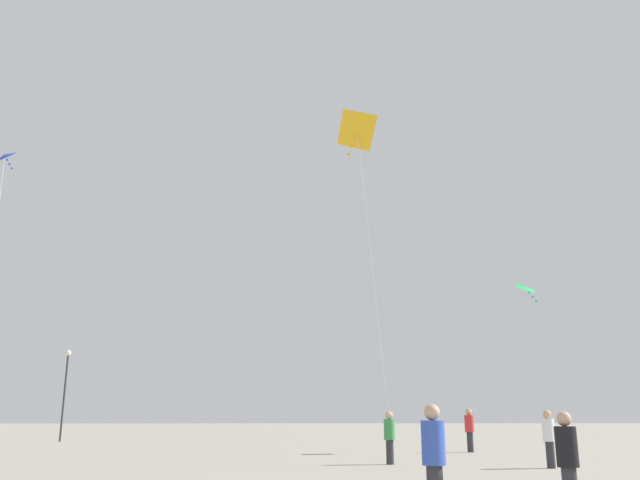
% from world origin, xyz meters
% --- Properties ---
extents(person_in_green, '(0.37, 0.37, 1.69)m').
position_xyz_m(person_in_green, '(2.46, 17.39, 0.92)').
color(person_in_green, '#2D2D33').
rests_on(person_in_green, ground_plane).
extents(person_in_blue, '(0.37, 0.37, 1.71)m').
position_xyz_m(person_in_blue, '(1.20, 5.64, 0.94)').
color(person_in_blue, '#2D2D33').
rests_on(person_in_blue, ground_plane).
extents(person_in_red, '(0.40, 0.40, 1.85)m').
position_xyz_m(person_in_red, '(7.25, 24.66, 1.02)').
color(person_in_red, '#2D2D33').
rests_on(person_in_red, ground_plane).
extents(person_in_black, '(0.35, 0.35, 1.60)m').
position_xyz_m(person_in_black, '(3.44, 5.82, 0.88)').
color(person_in_black, '#2D2D33').
rests_on(person_in_black, ground_plane).
extents(person_in_white, '(0.37, 0.37, 1.71)m').
position_xyz_m(person_in_white, '(7.06, 15.43, 0.94)').
color(person_in_white, '#2D2D33').
rests_on(person_in_white, ground_plane).
extents(kite_amber_delta, '(2.10, 5.17, 9.02)m').
position_xyz_m(kite_amber_delta, '(1.04, 13.18, 9.76)').
color(kite_amber_delta, yellow).
extents(kite_emerald_delta, '(3.72, 1.18, 6.31)m').
position_xyz_m(kite_emerald_delta, '(10.28, 24.61, 7.24)').
color(kite_emerald_delta, green).
extents(kite_cobalt_diamond, '(6.74, 14.42, 11.92)m').
position_xyz_m(kite_cobalt_diamond, '(-13.54, 23.04, 12.60)').
color(kite_cobalt_diamond, blue).
extents(lamppost_west, '(0.36, 0.36, 5.66)m').
position_xyz_m(lamppost_west, '(-14.76, 38.74, 3.73)').
color(lamppost_west, '#2D2D30').
rests_on(lamppost_west, ground_plane).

